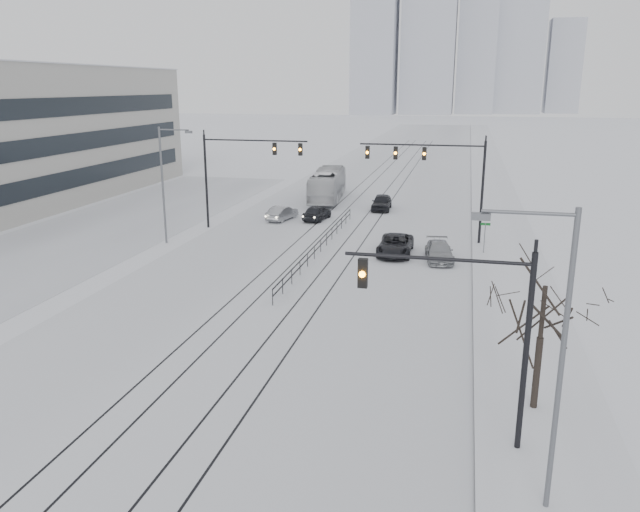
{
  "coord_description": "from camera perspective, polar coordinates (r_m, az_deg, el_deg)",
  "views": [
    {
      "loc": [
        10.12,
        -13.69,
        11.99
      ],
      "look_at": [
        2.84,
        17.56,
        3.2
      ],
      "focal_mm": 35.0,
      "sensor_mm": 36.0,
      "label": 1
    }
  ],
  "objects": [
    {
      "name": "parking_strip",
      "position": [
        58.49,
        -18.25,
        2.73
      ],
      "size": [
        14.0,
        60.0,
        0.03
      ],
      "primitive_type": "cube",
      "color": "silver",
      "rests_on": "ground"
    },
    {
      "name": "sedan_nb_far",
      "position": [
        62.52,
        5.65,
        4.9
      ],
      "size": [
        1.96,
        4.54,
        1.53
      ],
      "primitive_type": "imported",
      "rotation": [
        0.0,
        0.0,
        0.04
      ],
      "color": "black",
      "rests_on": "ground"
    },
    {
      "name": "box_truck",
      "position": [
        67.49,
        0.69,
        6.5
      ],
      "size": [
        3.82,
        11.99,
        3.28
      ],
      "primitive_type": "imported",
      "rotation": [
        0.0,
        0.0,
        3.23
      ],
      "color": "silver",
      "rests_on": "ground"
    },
    {
      "name": "traffic_mast_ne",
      "position": [
        49.12,
        10.81,
        7.77
      ],
      "size": [
        9.6,
        0.37,
        8.0
      ],
      "color": "black",
      "rests_on": "ground"
    },
    {
      "name": "traffic_mast_nw",
      "position": [
        53.45,
        -7.48,
        8.3
      ],
      "size": [
        9.1,
        0.37,
        8.0
      ],
      "color": "black",
      "rests_on": "ground"
    },
    {
      "name": "traffic_mast_near",
      "position": [
        21.05,
        14.14,
        -5.83
      ],
      "size": [
        6.1,
        0.37,
        7.0
      ],
      "color": "black",
      "rests_on": "ground"
    },
    {
      "name": "road",
      "position": [
        75.34,
        5.25,
        6.11
      ],
      "size": [
        22.0,
        260.0,
        0.02
      ],
      "primitive_type": "cube",
      "color": "silver",
      "rests_on": "ground"
    },
    {
      "name": "street_light_east",
      "position": [
        18.2,
        20.44,
        -7.58
      ],
      "size": [
        2.73,
        0.25,
        9.0
      ],
      "color": "#595B60",
      "rests_on": "ground"
    },
    {
      "name": "sedan_sb_outer",
      "position": [
        57.53,
        -3.49,
        3.93
      ],
      "size": [
        2.16,
        4.17,
        1.31
      ],
      "primitive_type": "imported",
      "rotation": [
        0.0,
        0.0,
        2.94
      ],
      "color": "gray",
      "rests_on": "ground"
    },
    {
      "name": "skyline",
      "position": [
        287.96,
        12.75,
        18.68
      ],
      "size": [
        96.0,
        48.0,
        72.0
      ],
      "color": "#A4A8B4",
      "rests_on": "ground"
    },
    {
      "name": "street_light_west",
      "position": [
        49.53,
        -13.93,
        7.01
      ],
      "size": [
        2.73,
        0.25,
        9.0
      ],
      "color": "#595B60",
      "rests_on": "ground"
    },
    {
      "name": "curb",
      "position": [
        74.65,
        13.72,
        5.69
      ],
      "size": [
        0.1,
        260.0,
        0.12
      ],
      "primitive_type": "cube",
      "color": "gray",
      "rests_on": "ground"
    },
    {
      "name": "tram_rails",
      "position": [
        55.93,
        2.38,
        2.95
      ],
      "size": [
        5.3,
        180.0,
        0.01
      ],
      "color": "black",
      "rests_on": "ground"
    },
    {
      "name": "ground",
      "position": [
        20.82,
        -20.31,
        -20.92
      ],
      "size": [
        500.0,
        500.0,
        0.0
      ],
      "primitive_type": "plane",
      "color": "silver",
      "rests_on": "ground"
    },
    {
      "name": "sedan_nb_front",
      "position": [
        45.91,
        6.9,
        1.0
      ],
      "size": [
        2.43,
        5.18,
        1.44
      ],
      "primitive_type": "imported",
      "rotation": [
        0.0,
        0.0,
        0.01
      ],
      "color": "black",
      "rests_on": "ground"
    },
    {
      "name": "median_fence",
      "position": [
        46.29,
        0.07,
        0.98
      ],
      "size": [
        0.06,
        24.0,
        1.0
      ],
      "color": "black",
      "rests_on": "ground"
    },
    {
      "name": "bare_tree",
      "position": [
        24.1,
        19.81,
        -3.76
      ],
      "size": [
        4.4,
        4.4,
        6.1
      ],
      "color": "black",
      "rests_on": "ground"
    },
    {
      "name": "sedan_nb_right",
      "position": [
        44.83,
        10.84,
        0.39
      ],
      "size": [
        2.41,
        4.68,
        1.3
      ],
      "primitive_type": "imported",
      "rotation": [
        0.0,
        0.0,
        0.14
      ],
      "color": "gray",
      "rests_on": "ground"
    },
    {
      "name": "sedan_sb_inner",
      "position": [
        57.46,
        -0.28,
        3.99
      ],
      "size": [
        2.18,
        4.31,
        1.41
      ],
      "primitive_type": "imported",
      "rotation": [
        0.0,
        0.0,
        3.01
      ],
      "color": "black",
      "rests_on": "ground"
    },
    {
      "name": "street_sign",
      "position": [
        46.88,
        14.84,
        2.01
      ],
      "size": [
        0.7,
        0.06,
        2.4
      ],
      "color": "#595B60",
      "rests_on": "ground"
    },
    {
      "name": "sidewalk_east",
      "position": [
        74.72,
        15.6,
        5.59
      ],
      "size": [
        5.0,
        260.0,
        0.16
      ],
      "primitive_type": "cube",
      "color": "silver",
      "rests_on": "ground"
    }
  ]
}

